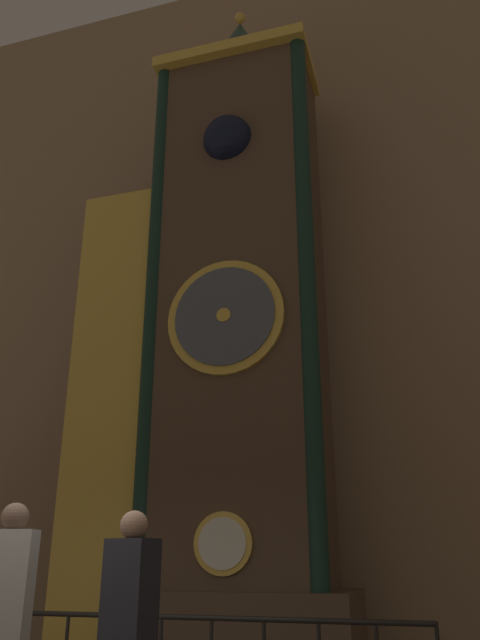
{
  "coord_description": "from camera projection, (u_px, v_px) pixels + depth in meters",
  "views": [
    {
      "loc": [
        2.87,
        -3.76,
        1.45
      ],
      "look_at": [
        0.32,
        4.7,
        4.85
      ],
      "focal_mm": 35.0,
      "sensor_mm": 36.0,
      "label": 1
    }
  ],
  "objects": [
    {
      "name": "visitor_far",
      "position": [
        128.0,
        622.0,
        4.14
      ],
      "size": [
        0.39,
        0.3,
        1.78
      ],
      "rotation": [
        0.0,
        0.0,
        -0.27
      ],
      "color": "black",
      "rests_on": "ground_plane"
    },
    {
      "name": "cathedral_back_wall",
      "position": [
        240.0,
        258.0,
        11.46
      ],
      "size": [
        24.0,
        0.32,
        13.27
      ],
      "color": "#997A5B",
      "rests_on": "ground_plane"
    },
    {
      "name": "clock_tower",
      "position": [
        214.0,
        336.0,
        9.48
      ],
      "size": [
        4.02,
        1.84,
        11.01
      ],
      "color": "brown",
      "rests_on": "ground_plane"
    },
    {
      "name": "visitor_near",
      "position": [
        3.0,
        613.0,
        4.33
      ],
      "size": [
        0.39,
        0.31,
        1.84
      ],
      "rotation": [
        0.0,
        0.0,
        0.29
      ],
      "color": "#58554F",
      "rests_on": "ground_plane"
    }
  ]
}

